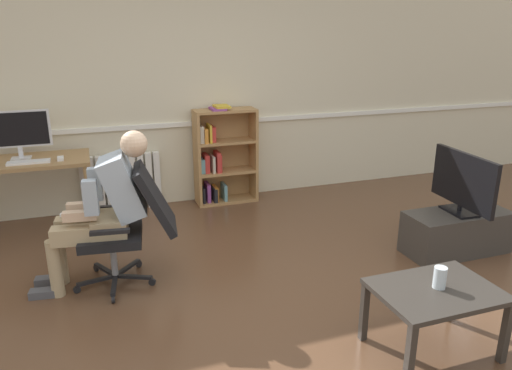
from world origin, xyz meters
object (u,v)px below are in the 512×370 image
Objects in this scene: computer_mouse at (61,158)px; bookshelf at (221,157)px; office_chair at (131,221)px; coffee_table at (436,297)px; computer_desk at (30,172)px; keyboard at (29,162)px; tv_screen at (463,182)px; radiator at (121,183)px; tv_stand at (456,232)px; person_seated at (103,207)px; imac_monitor at (17,131)px; drinking_glass at (440,277)px.

bookshelf is (1.69, 0.41, -0.24)m from computer_mouse.
office_chair reaches higher than coffee_table.
computer_desk is at bearing 131.15° from coffee_table.
bookshelf is at bearing 99.02° from coffee_table.
tv_screen is (3.61, -1.59, -0.10)m from keyboard.
radiator is (0.86, 0.39, -0.32)m from computer_desk.
keyboard is at bearing 156.20° from tv_stand.
bookshelf reaches higher than computer_desk.
radiator is at bearing 24.41° from computer_desk.
person_seated is at bearing -62.55° from keyboard.
imac_monitor reaches higher than computer_mouse.
office_chair is at bearing -57.89° from imac_monitor.
person_seated is at bearing 85.23° from tv_screen.
computer_mouse is 0.08× the size of person_seated.
keyboard is 2.03m from bookshelf.
tv_screen is (0.00, -0.00, 0.48)m from tv_stand.
tv_stand is (1.64, -2.03, -0.34)m from bookshelf.
tv_stand is at bearing -37.46° from radiator.
imac_monitor is at bearing 67.27° from tv_screen.
keyboard is at bearing 69.58° from tv_screen.
tv_stand is at bearing 89.29° from office_chair.
computer_desk is at bearing -155.59° from radiator.
keyboard is (0.08, -0.22, -0.26)m from imac_monitor.
bookshelf is at bearing 13.72° from computer_mouse.
bookshelf reaches higher than office_chair.
office_chair is 7.08× the size of drinking_glass.
radiator is (0.92, 0.31, -0.71)m from imac_monitor.
imac_monitor reaches higher than computer_desk.
office_chair is at bearing 137.71° from coffee_table.
tv_stand is 1.20× the size of tv_screen.
keyboard is (0.02, -0.14, 0.13)m from computer_desk.
computer_mouse is 3.71m from tv_screen.
office_chair is 0.78× the size of person_seated.
radiator is at bearing 55.92° from tv_screen.
tv_screen is at bearing -26.10° from imac_monitor.
radiator is 1.74m from person_seated.
imac_monitor is 0.69× the size of radiator.
imac_monitor reaches higher than drinking_glass.
computer_desk is 1.41× the size of tv_screen.
tv_screen is at bearing -25.51° from computer_desk.
radiator is 1.73m from office_chair.
computer_mouse is 0.89m from radiator.
bookshelf is (2.05, 0.22, -0.49)m from imac_monitor.
bookshelf is 0.92× the size of person_seated.
person_seated is (0.60, -1.16, -0.11)m from keyboard.
person_seated reaches higher than radiator.
computer_mouse is 0.13× the size of coffee_table.
office_chair is 2.86m from tv_stand.
tv_screen is 5.79× the size of drinking_glass.
tv_stand is at bearing -25.52° from computer_desk.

